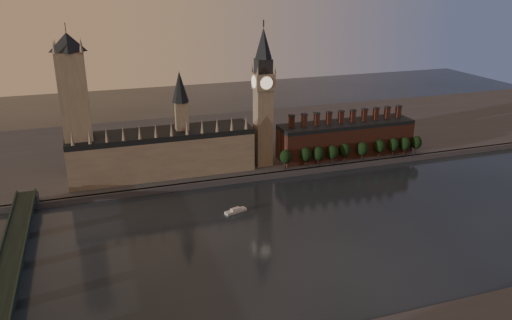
{
  "coord_description": "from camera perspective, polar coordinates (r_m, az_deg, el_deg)",
  "views": [
    {
      "loc": [
        -109.15,
        -227.99,
        137.26
      ],
      "look_at": [
        -14.02,
        55.0,
        28.99
      ],
      "focal_mm": 35.0,
      "sensor_mm": 36.0,
      "label": 1
    }
  ],
  "objects": [
    {
      "name": "embankment_tree_1",
      "position": [
        376.78,
        5.72,
        0.65
      ],
      "size": [
        8.6,
        8.6,
        14.88
      ],
      "color": "black",
      "rests_on": "north_bank"
    },
    {
      "name": "embankment_tree_8",
      "position": [
        416.69,
        16.65,
        1.79
      ],
      "size": [
        8.6,
        8.6,
        14.88
      ],
      "color": "black",
      "rests_on": "north_bank"
    },
    {
      "name": "ground",
      "position": [
        287.63,
        6.22,
        -8.7
      ],
      "size": [
        900.0,
        900.0,
        0.0
      ],
      "primitive_type": "plane",
      "color": "black",
      "rests_on": "ground"
    },
    {
      "name": "embankment_tree_7",
      "position": [
        411.98,
        15.44,
        1.71
      ],
      "size": [
        8.6,
        8.6,
        14.88
      ],
      "color": "black",
      "rests_on": "north_bank"
    },
    {
      "name": "westminster_bridge",
      "position": [
        264.03,
        -26.49,
        -11.85
      ],
      "size": [
        14.0,
        200.0,
        11.55
      ],
      "color": "#1E2E27",
      "rests_on": "ground"
    },
    {
      "name": "embankment_tree_5",
      "position": [
        396.23,
        12.09,
        1.27
      ],
      "size": [
        8.6,
        8.6,
        14.88
      ],
      "color": "black",
      "rests_on": "north_bank"
    },
    {
      "name": "embankment_tree_6",
      "position": [
        404.97,
        13.95,
        1.53
      ],
      "size": [
        8.6,
        8.6,
        14.88
      ],
      "color": "black",
      "rests_on": "north_bank"
    },
    {
      "name": "embankment_tree_9",
      "position": [
        422.78,
        17.85,
        1.92
      ],
      "size": [
        8.6,
        8.6,
        14.88
      ],
      "color": "black",
      "rests_on": "north_bank"
    },
    {
      "name": "embankment_tree_3",
      "position": [
        384.16,
        8.77,
        0.89
      ],
      "size": [
        8.6,
        8.6,
        14.88
      ],
      "color": "black",
      "rests_on": "north_bank"
    },
    {
      "name": "embankment_tree_4",
      "position": [
        390.5,
        10.13,
        1.13
      ],
      "size": [
        8.6,
        8.6,
        14.88
      ],
      "color": "black",
      "rests_on": "north_bank"
    },
    {
      "name": "embankment_tree_2",
      "position": [
        379.55,
        7.16,
        0.74
      ],
      "size": [
        8.6,
        8.6,
        14.88
      ],
      "color": "black",
      "rests_on": "north_bank"
    },
    {
      "name": "river_boat",
      "position": [
        313.69,
        -2.34,
        -5.81
      ],
      "size": [
        14.91,
        8.12,
        2.87
      ],
      "rotation": [
        0.0,
        0.0,
        0.3
      ],
      "color": "silver",
      "rests_on": "ground"
    },
    {
      "name": "victoria_tower",
      "position": [
        351.95,
        -19.97,
        5.9
      ],
      "size": [
        24.0,
        24.0,
        108.0
      ],
      "color": "gray",
      "rests_on": "north_bank"
    },
    {
      "name": "chimney_block",
      "position": [
        405.32,
        10.18,
        2.47
      ],
      "size": [
        110.0,
        25.0,
        37.0
      ],
      "color": "brown",
      "rests_on": "north_bank"
    },
    {
      "name": "north_bank",
      "position": [
        441.67,
        -3.37,
        2.06
      ],
      "size": [
        900.0,
        182.0,
        4.0
      ],
      "color": "#434347",
      "rests_on": "ground"
    },
    {
      "name": "embankment_tree_0",
      "position": [
        370.18,
        3.4,
        0.36
      ],
      "size": [
        8.6,
        8.6,
        14.88
      ],
      "color": "black",
      "rests_on": "north_bank"
    },
    {
      "name": "big_ben",
      "position": [
        367.29,
        0.83,
        7.28
      ],
      "size": [
        15.0,
        15.0,
        107.0
      ],
      "color": "gray",
      "rests_on": "north_bank"
    },
    {
      "name": "palace_of_westminster",
      "position": [
        364.63,
        -10.57,
        1.09
      ],
      "size": [
        130.0,
        30.3,
        74.0
      ],
      "color": "gray",
      "rests_on": "north_bank"
    }
  ]
}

